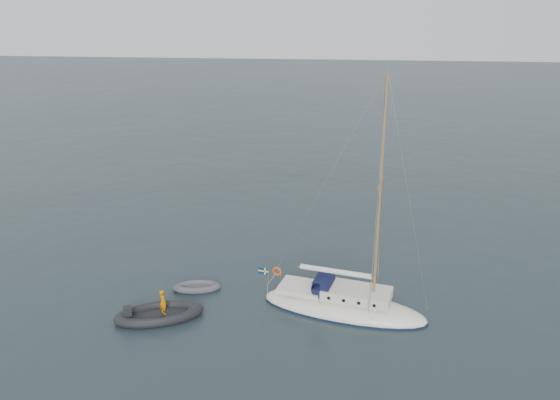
# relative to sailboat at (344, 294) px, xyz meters

# --- Properties ---
(ground) EXTENTS (300.00, 300.00, 0.00)m
(ground) POSITION_rel_sailboat_xyz_m (-1.12, 1.05, -0.92)
(ground) COLOR black
(ground) RESTS_ON ground
(sailboat) EXTENTS (8.55, 2.57, 12.17)m
(sailboat) POSITION_rel_sailboat_xyz_m (0.00, 0.00, 0.00)
(sailboat) COLOR beige
(sailboat) RESTS_ON ground
(dinghy) EXTENTS (2.54, 1.14, 0.36)m
(dinghy) POSITION_rel_sailboat_xyz_m (-7.74, 1.09, -0.76)
(dinghy) COLOR #46464B
(dinghy) RESTS_ON ground
(rib) EXTENTS (4.25, 1.93, 1.49)m
(rib) POSITION_rel_sailboat_xyz_m (-8.75, -1.90, -0.68)
(rib) COLOR black
(rib) RESTS_ON ground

